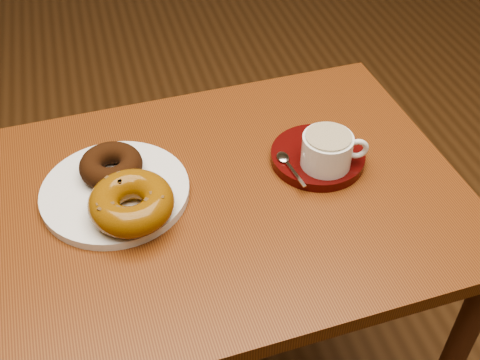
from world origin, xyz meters
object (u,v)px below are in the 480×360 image
object	(u,v)px
donut_plate	(115,192)
saucer	(318,157)
cafe_table	(229,238)
coffee_cup	(328,150)

from	to	relation	value
donut_plate	saucer	bearing A→B (deg)	-1.20
cafe_table	saucer	xyz separation A→B (m)	(0.16, 0.03, 0.12)
saucer	donut_plate	bearing A→B (deg)	178.80
donut_plate	coffee_cup	distance (m)	0.34
coffee_cup	saucer	bearing A→B (deg)	110.05
donut_plate	saucer	xyz separation A→B (m)	(0.33, -0.01, 0.00)
cafe_table	coffee_cup	bearing A→B (deg)	-1.03
coffee_cup	cafe_table	bearing A→B (deg)	-164.90
cafe_table	saucer	bearing A→B (deg)	8.83
donut_plate	cafe_table	bearing A→B (deg)	-13.09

